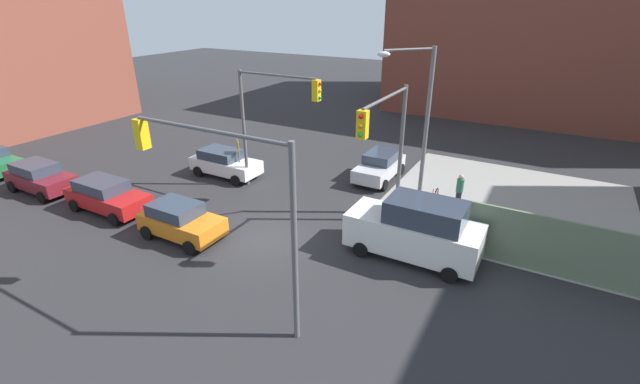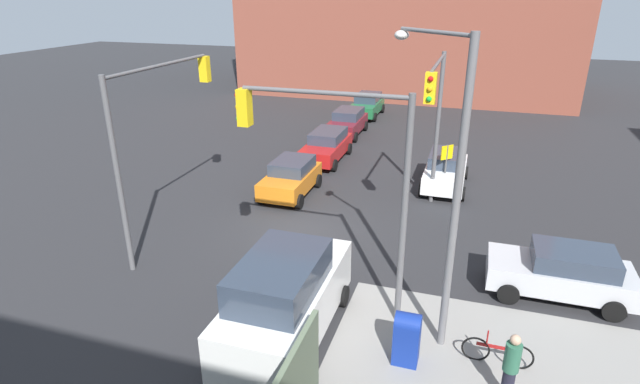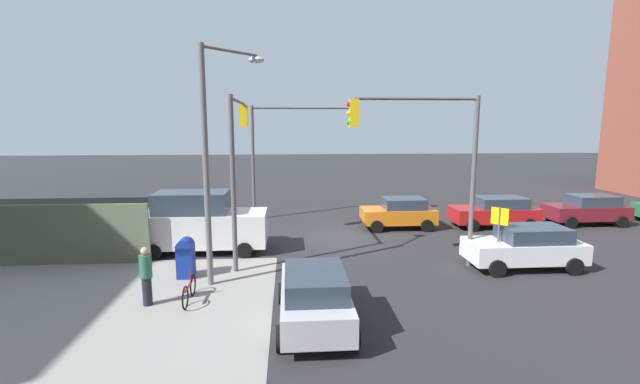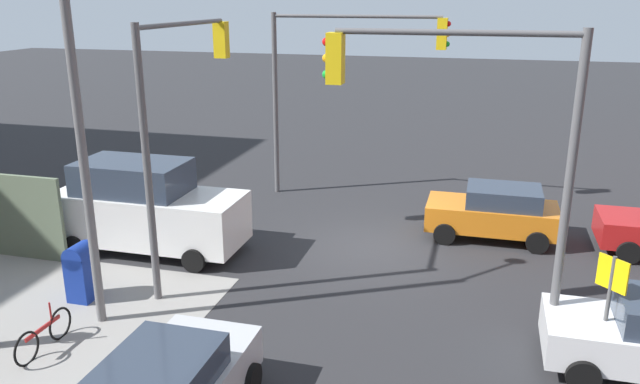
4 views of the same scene
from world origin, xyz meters
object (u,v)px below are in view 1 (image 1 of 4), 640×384
at_px(street_lamp_corner, 420,122).
at_px(hatchback_red, 107,195).
at_px(traffic_signal_se_corner, 227,188).
at_px(hatchback_white, 225,163).
at_px(pedestrian_crossing, 459,190).
at_px(bicycle_leaning_on_fence, 434,198).
at_px(coupe_orange, 180,220).
at_px(van_white_delivery, 416,230).
at_px(sedan_maroon, 40,177).
at_px(traffic_signal_ne_corner, 388,139).
at_px(traffic_signal_nw_corner, 271,110).
at_px(mailbox_blue, 434,210).
at_px(coupe_silver, 380,165).

bearing_deg(street_lamp_corner, hatchback_red, -152.11).
relative_size(traffic_signal_se_corner, hatchback_white, 1.52).
bearing_deg(pedestrian_crossing, street_lamp_corner, -39.65).
xyz_separation_m(street_lamp_corner, pedestrian_crossing, (1.85, 1.87, -3.75)).
bearing_deg(hatchback_red, bicycle_leaning_on_fence, 31.92).
relative_size(coupe_orange, van_white_delivery, 0.71).
relative_size(sedan_maroon, pedestrian_crossing, 2.29).
xyz_separation_m(street_lamp_corner, van_white_delivery, (1.32, -3.73, -3.42)).
height_order(street_lamp_corner, pedestrian_crossing, street_lamp_corner).
distance_m(traffic_signal_ne_corner, coupe_orange, 9.75).
bearing_deg(sedan_maroon, pedestrian_crossing, 24.10).
bearing_deg(traffic_signal_nw_corner, van_white_delivery, -16.87).
xyz_separation_m(traffic_signal_se_corner, traffic_signal_ne_corner, (2.37, 7.19, -0.08)).
distance_m(traffic_signal_ne_corner, bicycle_leaning_on_fence, 6.29).
xyz_separation_m(traffic_signal_ne_corner, mailbox_blue, (1.70, 2.31, -3.83)).
height_order(traffic_signal_se_corner, coupe_orange, traffic_signal_se_corner).
bearing_deg(hatchback_red, coupe_silver, 45.82).
bearing_deg(traffic_signal_se_corner, hatchback_white, 132.56).
distance_m(coupe_orange, van_white_delivery, 10.25).
bearing_deg(traffic_signal_ne_corner, bicycle_leaning_on_fence, 76.30).
xyz_separation_m(hatchback_white, pedestrian_crossing, (13.32, 2.48, 0.11)).
xyz_separation_m(coupe_silver, pedestrian_crossing, (4.99, -1.65, 0.11)).
bearing_deg(coupe_orange, pedestrian_crossing, 42.00).
bearing_deg(pedestrian_crossing, hatchback_white, -74.51).
bearing_deg(bicycle_leaning_on_fence, van_white_delivery, -82.88).
height_order(street_lamp_corner, coupe_orange, street_lamp_corner).
distance_m(traffic_signal_se_corner, mailbox_blue, 11.05).
bearing_deg(traffic_signal_nw_corner, hatchback_red, -134.07).
height_order(hatchback_red, sedan_maroon, same).
height_order(traffic_signal_se_corner, street_lamp_corner, street_lamp_corner).
relative_size(traffic_signal_ne_corner, van_white_delivery, 1.20).
xyz_separation_m(mailbox_blue, hatchback_red, (-14.76, -6.62, 0.08)).
xyz_separation_m(coupe_silver, van_white_delivery, (4.46, -7.25, 0.44)).
xyz_separation_m(coupe_silver, bicycle_leaning_on_fence, (3.79, -1.85, -0.50)).
relative_size(traffic_signal_nw_corner, van_white_delivery, 1.20).
relative_size(hatchback_red, van_white_delivery, 0.83).
bearing_deg(coupe_orange, mailbox_blue, 35.21).
relative_size(traffic_signal_nw_corner, traffic_signal_se_corner, 1.00).
distance_m(mailbox_blue, bicycle_leaning_on_fence, 2.32).
relative_size(mailbox_blue, pedestrian_crossing, 0.78).
xyz_separation_m(hatchback_red, bicycle_leaning_on_fence, (14.16, 8.82, -0.50)).
height_order(traffic_signal_ne_corner, bicycle_leaning_on_fence, traffic_signal_ne_corner).
xyz_separation_m(traffic_signal_nw_corner, hatchback_white, (-3.89, 0.42, -3.76)).
xyz_separation_m(sedan_maroon, hatchback_white, (7.39, 6.78, 0.00)).
bearing_deg(coupe_silver, pedestrian_crossing, -18.29).
relative_size(sedan_maroon, bicycle_leaning_on_fence, 2.39).
relative_size(traffic_signal_nw_corner, coupe_silver, 1.56).
bearing_deg(bicycle_leaning_on_fence, traffic_signal_nw_corner, -161.86).
bearing_deg(bicycle_leaning_on_fence, street_lamp_corner, -111.17).
bearing_deg(sedan_maroon, traffic_signal_se_corner, -9.33).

